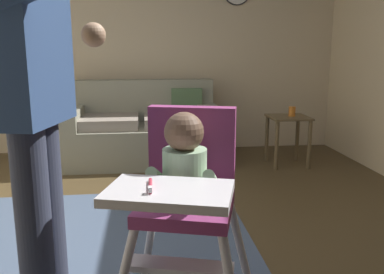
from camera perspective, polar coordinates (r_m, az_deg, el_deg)
The scene contains 8 objects.
ground at distance 2.63m, azimuth -7.85°, elevation -16.41°, with size 6.31×6.83×0.10m, color #4F3F25.
wall_far at distance 4.97m, azimuth -7.70°, elevation 13.89°, with size 5.51×0.06×2.74m, color beige.
area_rug at distance 2.48m, azimuth -14.36°, elevation -17.16°, with size 2.01×2.46×0.01m, color #485973.
couch at distance 4.53m, azimuth -6.85°, elevation 0.92°, with size 1.63×0.86×0.86m.
high_chair at distance 1.63m, azimuth -0.86°, elevation -6.47°, with size 0.74×0.83×0.98m.
adult_standing at distance 1.74m, azimuth -20.99°, elevation 4.07°, with size 0.51×0.57×1.73m.
side_table at distance 4.40m, azimuth 13.06°, elevation 1.00°, with size 0.40×0.40×0.52m.
sippy_cup at distance 4.38m, azimuth 13.59°, elevation 3.45°, with size 0.07×0.07×0.10m, color orange.
Camera 1 is at (0.08, -2.32, 1.20)m, focal length 38.79 mm.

